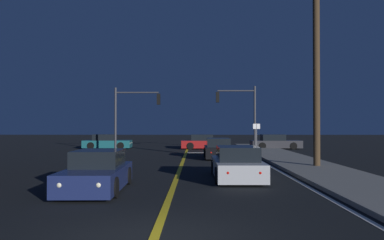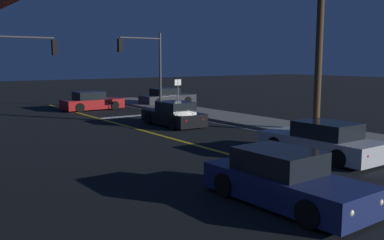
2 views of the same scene
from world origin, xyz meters
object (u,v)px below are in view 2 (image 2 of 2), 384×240
(car_mid_block_black, at_px, (174,115))
(traffic_signal_near_right, at_px, (145,59))
(street_sign_corner, at_px, (178,90))
(car_following_oncoming_charcoal, at_px, (167,97))
(traffic_signal_far_left, at_px, (17,61))
(car_side_waiting_silver, at_px, (322,142))
(car_distant_tail_navy, at_px, (284,181))
(car_far_approaching_red, at_px, (92,102))
(utility_pole_right, at_px, (320,23))

(car_mid_block_black, xyz_separation_m, traffic_signal_near_right, (2.35, 7.34, 3.09))
(street_sign_corner, bearing_deg, car_following_oncoming_charcoal, 65.01)
(car_following_oncoming_charcoal, height_order, traffic_signal_near_right, traffic_signal_near_right)
(traffic_signal_far_left, height_order, street_sign_corner, traffic_signal_far_left)
(car_side_waiting_silver, distance_m, car_distant_tail_navy, 5.72)
(car_far_approaching_red, height_order, car_following_oncoming_charcoal, same)
(street_sign_corner, bearing_deg, car_far_approaching_red, 126.60)
(car_following_oncoming_charcoal, height_order, utility_pole_right, utility_pole_right)
(traffic_signal_far_left, bearing_deg, car_mid_block_black, -41.66)
(car_distant_tail_navy, relative_size, car_following_oncoming_charcoal, 0.96)
(traffic_signal_far_left, height_order, utility_pole_right, utility_pole_right)
(car_far_approaching_red, distance_m, car_distant_tail_navy, 22.82)
(street_sign_corner, bearing_deg, car_distant_tail_navy, -115.24)
(car_far_approaching_red, bearing_deg, car_distant_tail_navy, -11.48)
(utility_pole_right, bearing_deg, traffic_signal_far_left, 133.68)
(car_mid_block_black, distance_m, car_side_waiting_silver, 9.75)
(traffic_signal_far_left, bearing_deg, car_following_oncoming_charcoal, 18.20)
(car_far_approaching_red, distance_m, utility_pole_right, 17.43)
(car_following_oncoming_charcoal, bearing_deg, car_side_waiting_silver, -17.20)
(car_distant_tail_navy, xyz_separation_m, traffic_signal_near_right, (7.13, 19.87, 3.09))
(car_following_oncoming_charcoal, xyz_separation_m, traffic_signal_near_right, (-3.49, -2.72, 3.09))
(car_far_approaching_red, relative_size, street_sign_corner, 1.85)
(utility_pole_right, bearing_deg, car_side_waiting_silver, -139.42)
(car_distant_tail_navy, bearing_deg, street_sign_corner, -116.83)
(car_side_waiting_silver, xyz_separation_m, traffic_signal_far_left, (-6.90, 15.69, 2.94))
(traffic_signal_near_right, bearing_deg, traffic_signal_far_left, 8.81)
(car_side_waiting_silver, bearing_deg, traffic_signal_far_left, 113.23)
(car_mid_block_black, relative_size, car_following_oncoming_charcoal, 0.91)
(traffic_signal_near_right, distance_m, traffic_signal_far_left, 9.14)
(car_distant_tail_navy, bearing_deg, car_side_waiting_silver, -152.52)
(car_distant_tail_navy, height_order, car_following_oncoming_charcoal, same)
(traffic_signal_near_right, bearing_deg, car_side_waiting_silver, 82.89)
(car_mid_block_black, relative_size, street_sign_corner, 1.79)
(traffic_signal_far_left, relative_size, utility_pole_right, 0.50)
(car_far_approaching_red, xyz_separation_m, street_sign_corner, (4.00, -5.39, 1.00))
(car_following_oncoming_charcoal, distance_m, street_sign_corner, 6.17)
(street_sign_corner, bearing_deg, traffic_signal_near_right, 108.15)
(car_far_approaching_red, relative_size, car_following_oncoming_charcoal, 0.94)
(car_following_oncoming_charcoal, relative_size, traffic_signal_far_left, 0.88)
(car_distant_tail_navy, bearing_deg, traffic_signal_near_right, -111.33)
(car_mid_block_black, relative_size, car_distant_tail_navy, 0.95)
(car_far_approaching_red, xyz_separation_m, traffic_signal_far_left, (-5.94, -3.99, 2.94))
(car_mid_block_black, bearing_deg, car_distant_tail_navy, -111.02)
(car_mid_block_black, distance_m, utility_pole_right, 8.94)
(car_mid_block_black, height_order, traffic_signal_near_right, traffic_signal_near_right)
(car_side_waiting_silver, xyz_separation_m, utility_pole_right, (4.45, 3.81, 4.78))
(utility_pole_right, bearing_deg, car_far_approaching_red, 108.80)
(car_side_waiting_silver, relative_size, utility_pole_right, 0.44)
(car_side_waiting_silver, distance_m, traffic_signal_far_left, 17.39)
(street_sign_corner, bearing_deg, traffic_signal_far_left, 171.99)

